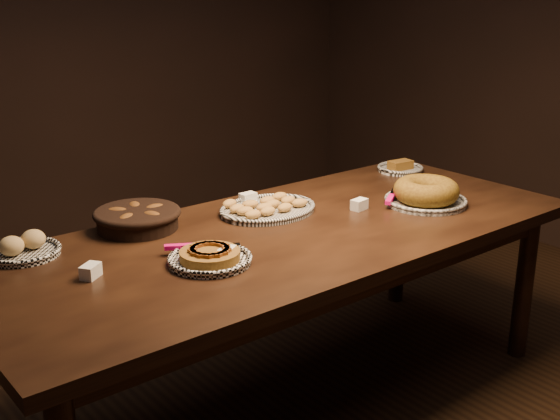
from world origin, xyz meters
TOP-DOWN VIEW (x-y plane):
  - ground at (0.00, 0.00)m, footprint 5.00×5.00m
  - buffet_table at (0.00, 0.00)m, footprint 2.40×1.00m
  - apple_tart_plate at (-0.41, -0.09)m, footprint 0.30×0.31m
  - madeleine_platter at (0.07, 0.23)m, footprint 0.42×0.34m
  - bundt_cake_plate at (0.68, -0.11)m, footprint 0.37×0.38m
  - croissant_basket at (-0.44, 0.38)m, footprint 0.35×0.35m
  - bread_roll_plate at (-0.88, 0.38)m, footprint 0.26×0.26m
  - loaf_plate at (1.00, 0.33)m, footprint 0.23×0.23m
  - tent_cards at (0.06, 0.07)m, footprint 1.78×0.54m

SIDE VIEW (x-z plane):
  - ground at x=0.00m, z-range 0.00..0.00m
  - buffet_table at x=0.00m, z-range 0.30..1.05m
  - loaf_plate at x=1.00m, z-range 0.74..0.80m
  - madeleine_platter at x=0.07m, z-range 0.74..0.79m
  - apple_tart_plate at x=-0.41m, z-range 0.74..0.80m
  - tent_cards at x=0.06m, z-range 0.75..0.79m
  - bread_roll_plate at x=-0.88m, z-range 0.74..0.82m
  - bundt_cake_plate at x=0.68m, z-range 0.74..0.85m
  - croissant_basket at x=-0.44m, z-range 0.76..0.84m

